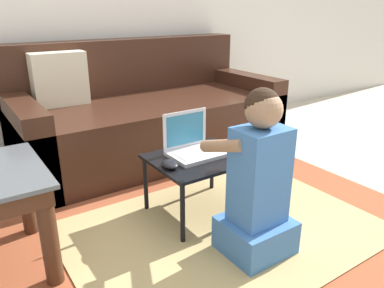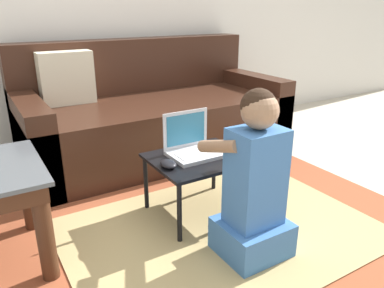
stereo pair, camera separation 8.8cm
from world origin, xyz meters
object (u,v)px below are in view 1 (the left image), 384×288
at_px(laptop, 193,148).
at_px(person_seated, 258,184).
at_px(computer_mouse, 170,164).
at_px(laptop_desk, 199,164).
at_px(couch, 146,116).

relative_size(laptop, person_seated, 0.35).
bearing_deg(computer_mouse, laptop, 22.15).
bearing_deg(person_seated, laptop, 92.74).
xyz_separation_m(laptop, computer_mouse, (-0.19, -0.08, -0.02)).
xyz_separation_m(laptop_desk, person_seated, (0.01, -0.42, 0.05)).
bearing_deg(laptop_desk, laptop, 99.69).
bearing_deg(couch, person_seated, -97.40).
height_order(laptop_desk, laptop, laptop).
bearing_deg(computer_mouse, couch, 68.81).
bearing_deg(laptop, computer_mouse, -157.85).
relative_size(laptop_desk, person_seated, 0.65).
xyz_separation_m(computer_mouse, person_seated, (0.21, -0.39, -0.01)).
distance_m(laptop_desk, computer_mouse, 0.21).
height_order(laptop, computer_mouse, laptop).
height_order(couch, laptop, couch).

